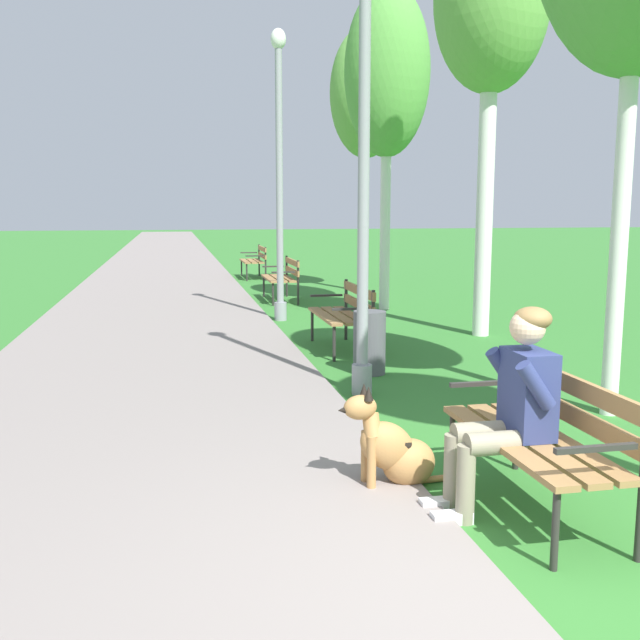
% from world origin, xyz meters
% --- Properties ---
extents(ground_plane, '(120.00, 120.00, 0.00)m').
position_xyz_m(ground_plane, '(0.00, 0.00, 0.00)').
color(ground_plane, '#33752D').
extents(paved_path, '(3.70, 60.00, 0.04)m').
position_xyz_m(paved_path, '(-2.04, 24.00, 0.02)').
color(paved_path, gray).
rests_on(paved_path, ground).
extents(park_bench_near, '(0.55, 1.50, 0.85)m').
position_xyz_m(park_bench_near, '(0.41, 0.97, 0.51)').
color(park_bench_near, olive).
rests_on(park_bench_near, ground).
extents(park_bench_mid, '(0.55, 1.50, 0.85)m').
position_xyz_m(park_bench_mid, '(0.43, 6.14, 0.51)').
color(park_bench_mid, olive).
rests_on(park_bench_mid, ground).
extents(park_bench_far, '(0.55, 1.50, 0.85)m').
position_xyz_m(park_bench_far, '(0.41, 11.26, 0.51)').
color(park_bench_far, olive).
rests_on(park_bench_far, ground).
extents(park_bench_furthest, '(0.55, 1.50, 0.85)m').
position_xyz_m(park_bench_furthest, '(0.40, 16.04, 0.51)').
color(park_bench_furthest, olive).
rests_on(park_bench_furthest, ground).
extents(person_seated_on_near_bench, '(0.74, 0.49, 1.25)m').
position_xyz_m(person_seated_on_near_bench, '(0.20, 1.01, 0.68)').
color(person_seated_on_near_bench, gray).
rests_on(person_seated_on_near_bench, ground).
extents(dog_shepherd, '(0.83, 0.30, 0.71)m').
position_xyz_m(dog_shepherd, '(-0.35, 1.51, 0.26)').
color(dog_shepherd, '#B27F47').
rests_on(dog_shepherd, ground).
extents(lamp_post_near, '(0.24, 0.24, 4.55)m').
position_xyz_m(lamp_post_near, '(0.06, 3.89, 2.35)').
color(lamp_post_near, gray).
rests_on(lamp_post_near, ground).
extents(lamp_post_mid, '(0.24, 0.24, 4.57)m').
position_xyz_m(lamp_post_mid, '(-0.02, 8.77, 2.36)').
color(lamp_post_mid, gray).
rests_on(lamp_post_mid, ground).
extents(birch_tree_third, '(1.57, 1.58, 5.88)m').
position_xyz_m(birch_tree_third, '(2.61, 6.79, 4.54)').
color(birch_tree_third, silver).
rests_on(birch_tree_third, ground).
extents(birch_tree_fourth, '(1.50, 1.49, 5.64)m').
position_xyz_m(birch_tree_fourth, '(2.03, 9.73, 4.13)').
color(birch_tree_fourth, silver).
rests_on(birch_tree_fourth, ground).
extents(birch_tree_fifth, '(1.55, 1.65, 5.60)m').
position_xyz_m(birch_tree_fifth, '(2.41, 12.50, 4.20)').
color(birch_tree_fifth, silver).
rests_on(birch_tree_fifth, ground).
extents(litter_bin, '(0.36, 0.36, 0.70)m').
position_xyz_m(litter_bin, '(0.38, 4.75, 0.35)').
color(litter_bin, '#515156').
rests_on(litter_bin, ground).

